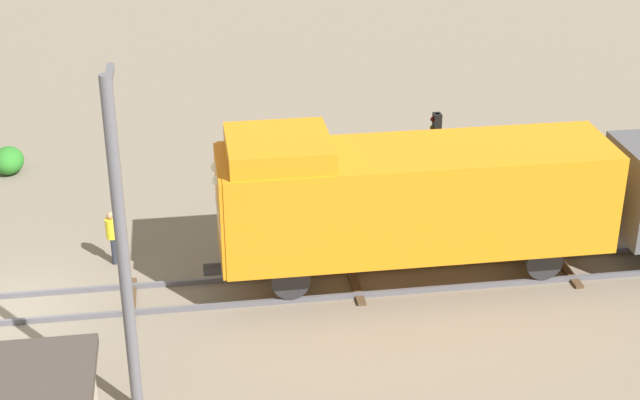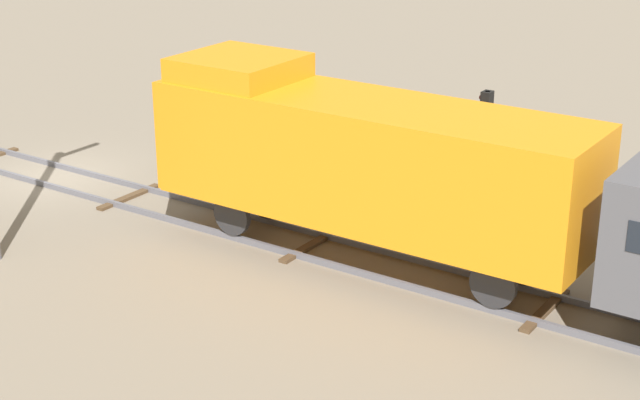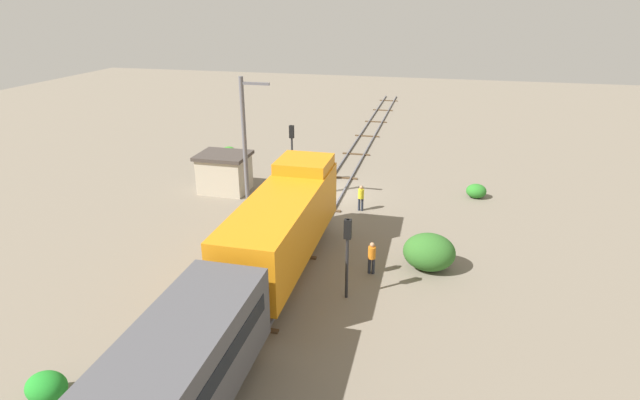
# 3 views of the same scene
# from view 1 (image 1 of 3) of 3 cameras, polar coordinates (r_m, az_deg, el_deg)

# --- Properties ---
(ground_plane) EXTENTS (115.59, 115.59, 0.00)m
(ground_plane) POSITION_cam_1_polar(r_m,az_deg,el_deg) (28.78, -17.32, -6.16)
(ground_plane) COLOR #756B5B
(railway_track) EXTENTS (2.40, 77.06, 0.16)m
(railway_track) POSITION_cam_1_polar(r_m,az_deg,el_deg) (28.74, -17.34, -6.04)
(railway_track) COLOR #595960
(railway_track) RESTS_ON ground
(locomotive) EXTENTS (2.90, 11.60, 4.60)m
(locomotive) POSITION_cam_1_polar(r_m,az_deg,el_deg) (27.70, 5.18, 0.25)
(locomotive) COLOR orange
(locomotive) RESTS_ON railway_track
(traffic_signal_mid) EXTENTS (0.32, 0.34, 3.88)m
(traffic_signal_mid) POSITION_cam_1_polar(r_m,az_deg,el_deg) (31.12, 6.72, 3.00)
(traffic_signal_mid) COLOR #262628
(traffic_signal_mid) RESTS_ON ground
(worker_near_track) EXTENTS (0.38, 0.38, 1.70)m
(worker_near_track) POSITION_cam_1_polar(r_m,az_deg,el_deg) (30.04, -11.99, -1.89)
(worker_near_track) COLOR #262B38
(worker_near_track) RESTS_ON ground
(worker_by_signal) EXTENTS (0.38, 0.38, 1.70)m
(worker_by_signal) POSITION_cam_1_polar(r_m,az_deg,el_deg) (32.03, 2.09, 0.49)
(worker_by_signal) COLOR #262B38
(worker_by_signal) RESTS_ON ground
(catenary_mast) EXTENTS (1.94, 0.28, 8.37)m
(catenary_mast) POSITION_cam_1_polar(r_m,az_deg,el_deg) (21.91, -11.44, -2.60)
(catenary_mast) COLOR #595960
(catenary_mast) RESTS_ON ground
(bush_far) EXTENTS (2.60, 2.12, 1.89)m
(bush_far) POSITION_cam_1_polar(r_m,az_deg,el_deg) (34.33, -0.58, 2.21)
(bush_far) COLOR #2F6826
(bush_far) RESTS_ON ground
(bush_back) EXTENTS (1.35, 1.10, 0.98)m
(bush_back) POSITION_cam_1_polar(r_m,az_deg,el_deg) (37.37, -17.68, 2.20)
(bush_back) COLOR #2A7826
(bush_back) RESTS_ON ground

